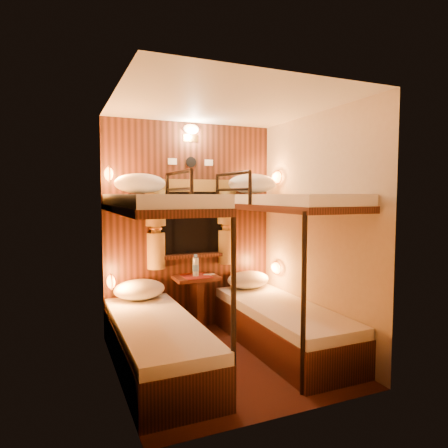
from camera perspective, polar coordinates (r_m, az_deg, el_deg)
name	(u,v)px	position (r m, az deg, el deg)	size (l,w,h in m)	color
floor	(226,360)	(4.02, 0.27, -18.88)	(2.10, 2.10, 0.00)	#3E1511
ceiling	(226,104)	(3.78, 0.28, 16.79)	(2.10, 2.10, 0.00)	silver
wall_back	(190,227)	(4.69, -4.83, -0.39)	(2.40, 2.40, 0.00)	#C6B293
wall_front	(286,249)	(2.79, 8.90, -3.60)	(2.40, 2.40, 0.00)	#C6B293
wall_left	(116,240)	(3.44, -15.19, -2.21)	(2.40, 2.40, 0.00)	#C6B293
wall_right	(315,231)	(4.21, 12.87, -1.01)	(2.40, 2.40, 0.00)	#C6B293
back_panel	(191,227)	(4.68, -4.77, -0.40)	(2.00, 0.03, 2.40)	black
bunk_left	(157,309)	(3.70, -9.62, -11.82)	(0.72, 1.90, 1.82)	black
bunk_right	(281,294)	(4.18, 8.19, -9.91)	(0.72, 1.90, 1.82)	black
window	(192,229)	(4.65, -4.65, -0.67)	(1.00, 0.12, 0.79)	black
curtains	(192,222)	(4.61, -4.52, 0.33)	(1.10, 0.22, 1.00)	olive
back_fixtures	(191,136)	(4.68, -4.71, 12.44)	(0.54, 0.09, 0.48)	black
reading_lamps	(200,225)	(4.36, -3.38, -0.21)	(2.00, 0.20, 1.25)	orange
table	(196,297)	(4.64, -3.98, -10.30)	(0.50, 0.34, 0.66)	#4F1F12
bottle_left	(196,267)	(4.56, -4.07, -6.11)	(0.07, 0.07, 0.25)	#99BFE5
bottle_right	(196,267)	(4.62, -4.06, -6.21)	(0.06, 0.06, 0.21)	#99BFE5
sachet_a	(208,275)	(4.64, -2.36, -7.25)	(0.09, 0.07, 0.01)	silver
sachet_b	(212,274)	(4.68, -1.79, -7.16)	(0.07, 0.05, 0.01)	silver
pillow_lower_left	(139,289)	(4.41, -11.98, -9.13)	(0.54, 0.39, 0.21)	silver
pillow_lower_right	(248,280)	(4.83, 3.47, -7.93)	(0.52, 0.37, 0.20)	silver
pillow_upper_left	(140,183)	(4.17, -11.89, 5.69)	(0.52, 0.37, 0.21)	silver
pillow_upper_right	(252,184)	(4.64, 4.07, 5.76)	(0.58, 0.41, 0.23)	silver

